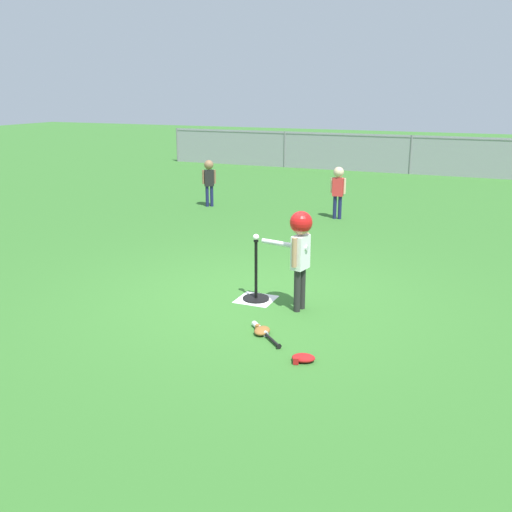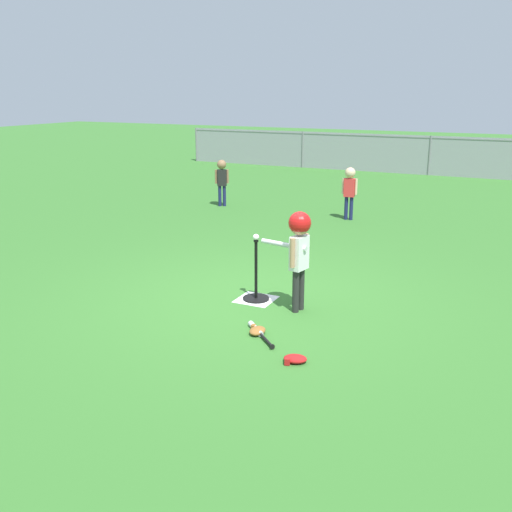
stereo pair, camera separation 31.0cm
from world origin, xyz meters
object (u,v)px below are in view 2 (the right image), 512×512
(batting_tee, at_px, (256,290))
(batter_child, at_px, (299,241))
(fielder_deep_right, at_px, (350,186))
(glove_near_bats, at_px, (295,359))
(glove_by_plate, at_px, (257,331))
(spare_bat_silver, at_px, (258,331))
(fielder_deep_left, at_px, (222,177))
(baseball_on_tee, at_px, (256,237))

(batting_tee, xyz_separation_m, batter_child, (0.59, -0.11, 0.71))
(batting_tee, relative_size, fielder_deep_right, 0.73)
(batting_tee, xyz_separation_m, glove_near_bats, (1.07, -1.36, -0.09))
(fielder_deep_right, bearing_deg, glove_by_plate, -82.10)
(glove_near_bats, bearing_deg, spare_bat_silver, 143.42)
(fielder_deep_left, relative_size, fielder_deep_right, 0.98)
(baseball_on_tee, bearing_deg, batting_tee, 153.43)
(glove_by_plate, bearing_deg, fielder_deep_right, 97.90)
(batter_child, bearing_deg, fielder_deep_left, 126.94)
(glove_by_plate, distance_m, glove_near_bats, 0.75)
(glove_near_bats, bearing_deg, glove_by_plate, 143.78)
(fielder_deep_right, bearing_deg, batter_child, -79.41)
(fielder_deep_right, xyz_separation_m, glove_near_bats, (1.40, -6.19, -0.62))
(batting_tee, distance_m, spare_bat_silver, 1.03)
(fielder_deep_left, distance_m, glove_by_plate, 6.96)
(glove_near_bats, bearing_deg, fielder_deep_right, 102.76)
(glove_by_plate, bearing_deg, fielder_deep_left, 122.10)
(baseball_on_tee, xyz_separation_m, batter_child, (0.59, -0.11, 0.05))
(fielder_deep_right, xyz_separation_m, spare_bat_silver, (0.80, -5.75, -0.63))
(fielder_deep_left, bearing_deg, spare_bat_silver, -57.85)
(batting_tee, bearing_deg, spare_bat_silver, -63.05)
(batter_child, bearing_deg, batting_tee, 168.95)
(batting_tee, height_order, fielder_deep_right, fielder_deep_right)
(baseball_on_tee, height_order, fielder_deep_left, fielder_deep_left)
(fielder_deep_left, distance_m, spare_bat_silver, 6.96)
(spare_bat_silver, height_order, glove_by_plate, glove_by_plate)
(batter_child, distance_m, spare_bat_silver, 1.14)
(fielder_deep_right, bearing_deg, baseball_on_tee, -86.01)
(spare_bat_silver, relative_size, glove_near_bats, 1.96)
(baseball_on_tee, height_order, fielder_deep_right, fielder_deep_right)
(fielder_deep_right, distance_m, glove_near_bats, 6.38)
(batter_child, distance_m, fielder_deep_left, 6.34)
(baseball_on_tee, relative_size, fielder_deep_left, 0.07)
(baseball_on_tee, bearing_deg, glove_by_plate, -63.37)
(spare_bat_silver, bearing_deg, glove_near_bats, -36.58)
(batter_child, distance_m, glove_near_bats, 1.55)
(baseball_on_tee, height_order, spare_bat_silver, baseball_on_tee)
(baseball_on_tee, height_order, glove_near_bats, baseball_on_tee)
(baseball_on_tee, xyz_separation_m, glove_by_plate, (0.46, -0.92, -0.75))
(batter_child, relative_size, fielder_deep_right, 1.14)
(batting_tee, bearing_deg, batter_child, -11.05)
(glove_near_bats, bearing_deg, batting_tee, 128.02)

